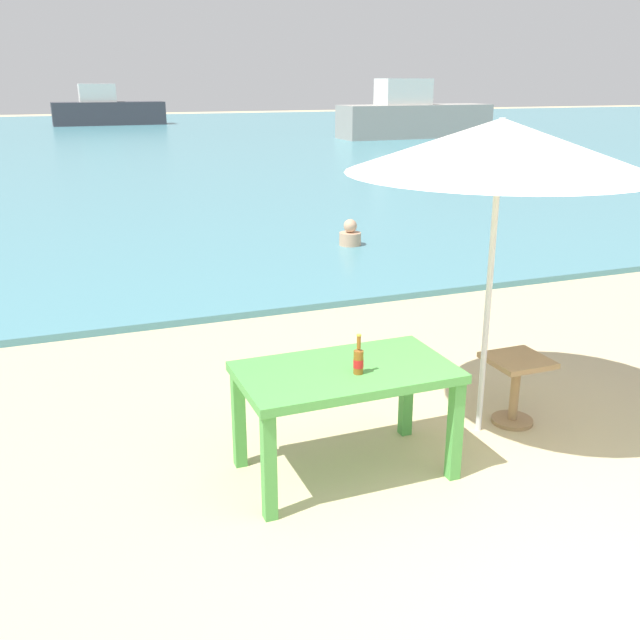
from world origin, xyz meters
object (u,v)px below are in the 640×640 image
object	(u,v)px
picnic_table_green	(346,384)
patio_umbrella	(500,146)
boat_ferry	(413,117)
side_table_wood	(516,381)
boat_tanker	(107,110)
boat_cargo_ship	(396,110)
swimmer_person	(350,235)
beer_bottle_amber	(358,360)

from	to	relation	value
picnic_table_green	patio_umbrella	size ratio (longest dim) A/B	0.61
boat_ferry	side_table_wood	bearing A→B (deg)	-116.79
patio_umbrella	boat_ferry	xyz separation A→B (m)	(13.08, 25.29, -1.13)
patio_umbrella	boat_ferry	distance (m)	28.49
picnic_table_green	boat_tanker	distance (m)	40.55
boat_ferry	picnic_table_green	bearing A→B (deg)	-119.26
boat_cargo_ship	side_table_wood	bearing A→B (deg)	-115.98
boat_cargo_ship	boat_ferry	bearing A→B (deg)	-114.63
side_table_wood	boat_tanker	size ratio (longest dim) A/B	0.09
swimmer_person	patio_umbrella	bearing A→B (deg)	-104.45
beer_bottle_amber	patio_umbrella	world-z (taller)	patio_umbrella
beer_bottle_amber	swimmer_person	world-z (taller)	beer_bottle_amber
picnic_table_green	patio_umbrella	world-z (taller)	patio_umbrella
side_table_wood	picnic_table_green	bearing A→B (deg)	-172.49
picnic_table_green	boat_ferry	world-z (taller)	boat_ferry
beer_bottle_amber	boat_cargo_ship	size ratio (longest dim) A/B	0.06
swimmer_person	boat_ferry	distance (m)	22.55
picnic_table_green	side_table_wood	world-z (taller)	picnic_table_green
boat_cargo_ship	swimmer_person	bearing A→B (deg)	-118.15
picnic_table_green	boat_ferry	distance (m)	29.21
side_table_wood	boat_tanker	bearing A→B (deg)	88.67
picnic_table_green	beer_bottle_amber	xyz separation A→B (m)	(0.04, -0.11, 0.20)
side_table_wood	boat_tanker	xyz separation A→B (m)	(0.94, 40.27, 0.55)
boat_cargo_ship	boat_ferry	distance (m)	17.22
picnic_table_green	swimmer_person	size ratio (longest dim) A/B	3.41
swimmer_person	boat_tanker	distance (m)	34.35
boat_tanker	patio_umbrella	bearing A→B (deg)	-91.78
side_table_wood	swimmer_person	world-z (taller)	side_table_wood
patio_umbrella	boat_cargo_ship	size ratio (longest dim) A/B	0.56
patio_umbrella	boat_tanker	bearing A→B (deg)	88.22
patio_umbrella	boat_ferry	bearing A→B (deg)	62.65
boat_tanker	picnic_table_green	bearing A→B (deg)	-93.46
picnic_table_green	beer_bottle_amber	bearing A→B (deg)	-70.74
patio_umbrella	boat_cargo_ship	bearing A→B (deg)	63.67
boat_tanker	beer_bottle_amber	bearing A→B (deg)	-93.39
boat_tanker	boat_cargo_ship	xyz separation A→B (m)	(19.00, 0.65, -0.28)
swimmer_person	picnic_table_green	bearing A→B (deg)	-113.97
patio_umbrella	boat_cargo_ship	world-z (taller)	patio_umbrella
beer_bottle_amber	swimmer_person	size ratio (longest dim) A/B	0.65
side_table_wood	boat_ferry	distance (m)	28.33
beer_bottle_amber	boat_cargo_ship	distance (m)	46.46
beer_bottle_amber	boat_tanker	world-z (taller)	boat_tanker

